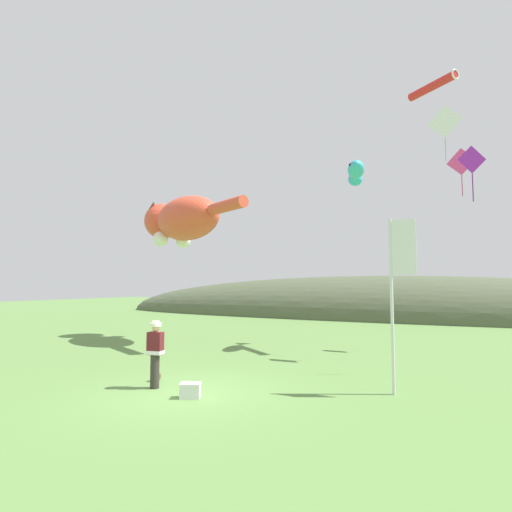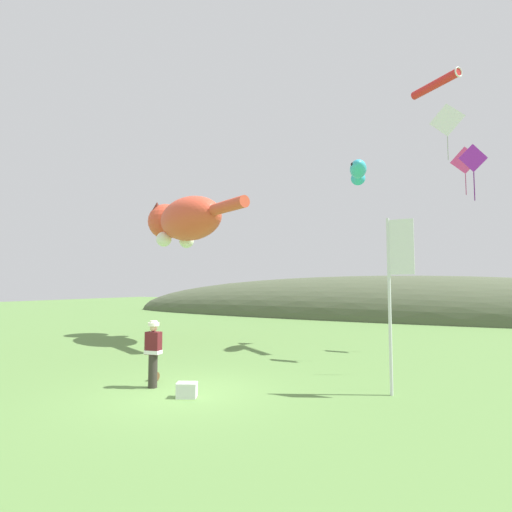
% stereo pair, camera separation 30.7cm
% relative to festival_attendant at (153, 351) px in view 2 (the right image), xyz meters
% --- Properties ---
extents(ground_plane, '(120.00, 120.00, 0.00)m').
position_rel_festival_attendant_xyz_m(ground_plane, '(1.00, 0.01, -0.95)').
color(ground_plane, '#5B8442').
extents(distant_hill_ridge, '(52.66, 10.59, 7.03)m').
position_rel_festival_attendant_xyz_m(distant_hill_ridge, '(1.00, 26.53, -0.95)').
color(distant_hill_ridge, '#4C563D').
rests_on(distant_hill_ridge, ground).
extents(festival_attendant, '(0.46, 0.33, 1.77)m').
position_rel_festival_attendant_xyz_m(festival_attendant, '(0.00, 0.00, 0.00)').
color(festival_attendant, '#332D28').
rests_on(festival_attendant, ground).
extents(kite_spool, '(0.17, 0.26, 0.26)m').
position_rel_festival_attendant_xyz_m(kite_spool, '(-0.48, 0.60, -0.83)').
color(kite_spool, olive).
rests_on(kite_spool, ground).
extents(picnic_cooler, '(0.58, 0.51, 0.36)m').
position_rel_festival_attendant_xyz_m(picnic_cooler, '(1.40, -0.33, -0.77)').
color(picnic_cooler, white).
rests_on(picnic_cooler, ground).
extents(festival_banner_pole, '(0.66, 0.08, 4.45)m').
position_rel_festival_attendant_xyz_m(festival_banner_pole, '(5.93, 2.23, 1.97)').
color(festival_banner_pole, silver).
rests_on(festival_banner_pole, ground).
extents(kite_giant_cat, '(7.85, 4.29, 2.55)m').
position_rel_festival_attendant_xyz_m(kite_giant_cat, '(-5.10, 7.71, 5.05)').
color(kite_giant_cat, '#E04C33').
extents(kite_fish_windsock, '(1.28, 2.63, 0.78)m').
position_rel_festival_attendant_xyz_m(kite_fish_windsock, '(3.37, 9.34, 6.90)').
color(kite_fish_windsock, '#33B2CC').
extents(kite_tube_streamer, '(2.11, 1.69, 0.44)m').
position_rel_festival_attendant_xyz_m(kite_tube_streamer, '(6.61, 9.95, 10.41)').
color(kite_tube_streamer, red).
extents(kite_diamond_pink, '(1.15, 0.25, 2.08)m').
position_rel_festival_attendant_xyz_m(kite_diamond_pink, '(7.61, 10.33, 7.01)').
color(kite_diamond_pink, '#E53F8C').
extents(kite_diamond_violet, '(0.82, 0.40, 1.80)m').
position_rel_festival_attendant_xyz_m(kite_diamond_violet, '(7.83, 5.69, 5.73)').
color(kite_diamond_violet, purple).
extents(kite_diamond_white, '(1.24, 0.25, 2.16)m').
position_rel_festival_attendant_xyz_m(kite_diamond_white, '(7.06, 7.75, 7.90)').
color(kite_diamond_white, white).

